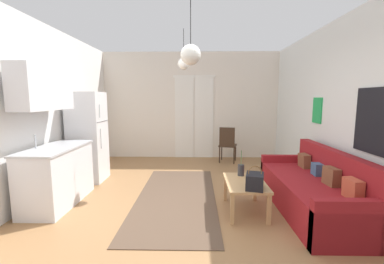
# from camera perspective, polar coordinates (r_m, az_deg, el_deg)

# --- Properties ---
(ground_plane) EXTENTS (5.25, 7.79, 0.10)m
(ground_plane) POSITION_cam_1_polar(r_m,az_deg,el_deg) (3.62, -1.82, -19.71)
(ground_plane) COLOR #996D44
(wall_back) EXTENTS (4.85, 0.13, 2.83)m
(wall_back) POSITION_cam_1_polar(r_m,az_deg,el_deg) (6.86, -0.27, 5.90)
(wall_back) COLOR silver
(wall_back) RESTS_ON ground_plane
(wall_right) EXTENTS (0.12, 7.39, 2.83)m
(wall_right) POSITION_cam_1_polar(r_m,az_deg,el_deg) (3.90, 35.60, 3.30)
(wall_right) COLOR silver
(wall_right) RESTS_ON ground_plane
(wall_left) EXTENTS (0.12, 7.39, 2.83)m
(wall_left) POSITION_cam_1_polar(r_m,az_deg,el_deg) (4.11, -37.30, 3.33)
(wall_left) COLOR white
(wall_left) RESTS_ON ground_plane
(area_rug) EXTENTS (1.26, 2.92, 0.01)m
(area_rug) POSITION_cam_1_polar(r_m,az_deg,el_deg) (4.28, -3.50, -14.48)
(area_rug) COLOR brown
(area_rug) RESTS_ON ground_plane
(couch) EXTENTS (0.85, 2.13, 0.88)m
(couch) POSITION_cam_1_polar(r_m,az_deg,el_deg) (4.11, 26.04, -11.98)
(couch) COLOR maroon
(couch) RESTS_ON ground_plane
(coffee_table) EXTENTS (0.55, 0.86, 0.44)m
(coffee_table) POSITION_cam_1_polar(r_m,az_deg,el_deg) (3.74, 11.96, -11.79)
(coffee_table) COLOR tan
(coffee_table) RESTS_ON ground_plane
(bamboo_vase) EXTENTS (0.10, 0.10, 0.39)m
(bamboo_vase) POSITION_cam_1_polar(r_m,az_deg,el_deg) (3.96, 11.02, -8.44)
(bamboo_vase) COLOR #2D2D33
(bamboo_vase) RESTS_ON coffee_table
(handbag) EXTENTS (0.28, 0.33, 0.31)m
(handbag) POSITION_cam_1_polar(r_m,az_deg,el_deg) (3.44, 14.03, -10.72)
(handbag) COLOR black
(handbag) RESTS_ON coffee_table
(refrigerator) EXTENTS (0.63, 0.60, 1.74)m
(refrigerator) POSITION_cam_1_polar(r_m,az_deg,el_deg) (5.31, -22.53, -1.03)
(refrigerator) COLOR white
(refrigerator) RESTS_ON ground_plane
(kitchen_counter) EXTENTS (0.59, 1.28, 2.08)m
(kitchen_counter) POSITION_cam_1_polar(r_m,az_deg,el_deg) (4.33, -28.81, -4.16)
(kitchen_counter) COLOR silver
(kitchen_counter) RESTS_ON ground_plane
(accent_chair) EXTENTS (0.51, 0.49, 0.90)m
(accent_chair) POSITION_cam_1_polar(r_m,az_deg,el_deg) (6.39, 8.04, -2.51)
(accent_chair) COLOR #382619
(accent_chair) RESTS_ON ground_plane
(pendant_lamp_near) EXTENTS (0.20, 0.20, 0.89)m
(pendant_lamp_near) POSITION_cam_1_polar(r_m,az_deg,el_deg) (2.64, -0.31, 17.13)
(pendant_lamp_near) COLOR black
(pendant_lamp_far) EXTENTS (0.21, 0.21, 0.71)m
(pendant_lamp_far) POSITION_cam_1_polar(r_m,az_deg,el_deg) (4.67, -1.90, 15.21)
(pendant_lamp_far) COLOR black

